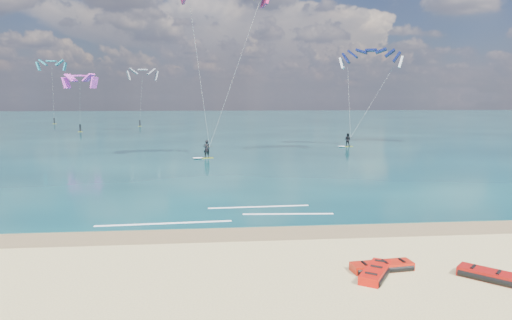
{
  "coord_description": "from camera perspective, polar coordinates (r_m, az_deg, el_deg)",
  "views": [
    {
      "loc": [
        -0.6,
        -17.85,
        6.4
      ],
      "look_at": [
        1.84,
        8.0,
        2.83
      ],
      "focal_mm": 32.0,
      "sensor_mm": 36.0,
      "label": 1
    }
  ],
  "objects": [
    {
      "name": "wet_sand_strip",
      "position": [
        21.81,
        -3.63,
        -9.23
      ],
      "size": [
        320.0,
        2.4,
        0.01
      ],
      "primitive_type": "cube",
      "color": "olive",
      "rests_on": "ground"
    },
    {
      "name": "sea",
      "position": [
        122.02,
        -5.13,
        4.8
      ],
      "size": [
        320.0,
        200.0,
        0.04
      ],
      "primitive_type": "cube",
      "color": "#082730",
      "rests_on": "ground"
    },
    {
      "name": "packed_kite_right",
      "position": [
        17.49,
        14.71,
        -13.9
      ],
      "size": [
        2.15,
        2.51,
        0.37
      ],
      "primitive_type": null,
      "rotation": [
        0.0,
        0.0,
        0.98
      ],
      "color": "red",
      "rests_on": "ground"
    },
    {
      "name": "kitesurfer_far",
      "position": [
        59.46,
        13.02,
        8.84
      ],
      "size": [
        8.65,
        5.04,
        13.68
      ],
      "rotation": [
        0.0,
        0.0,
        0.06
      ],
      "color": "#C3DB20",
      "rests_on": "sea"
    },
    {
      "name": "shoreline_foam",
      "position": [
        25.08,
        -2.89,
        -6.85
      ],
      "size": [
        12.53,
        3.63,
        0.01
      ],
      "color": "white",
      "rests_on": "ground"
    },
    {
      "name": "ground",
      "position": [
        58.2,
        -4.77,
        1.49
      ],
      "size": [
        320.0,
        320.0,
        0.0
      ],
      "primitive_type": "plane",
      "color": "tan",
      "rests_on": "ground"
    },
    {
      "name": "distant_kites",
      "position": [
        103.01,
        -20.1,
        7.31
      ],
      "size": [
        28.4,
        30.24,
        14.71
      ],
      "color": "gray",
      "rests_on": "ground"
    },
    {
      "name": "packed_kite_mid",
      "position": [
        18.59,
        27.62,
        -13.22
      ],
      "size": [
        2.56,
        2.56,
        0.38
      ],
      "primitive_type": null,
      "rotation": [
        0.0,
        0.0,
        -0.79
      ],
      "color": "#A20E0B",
      "rests_on": "ground"
    },
    {
      "name": "kitesurfer_main",
      "position": [
        45.45,
        -5.07,
        12.22
      ],
      "size": [
        9.23,
        6.89,
        18.88
      ],
      "rotation": [
        0.0,
        0.0,
        0.23
      ],
      "color": "#C8D619",
      "rests_on": "sea"
    },
    {
      "name": "packed_kite_left",
      "position": [
        18.12,
        15.44,
        -13.14
      ],
      "size": [
        2.61,
        1.26,
        0.36
      ],
      "primitive_type": null,
      "rotation": [
        0.0,
        0.0,
        0.11
      ],
      "color": "red",
      "rests_on": "ground"
    }
  ]
}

